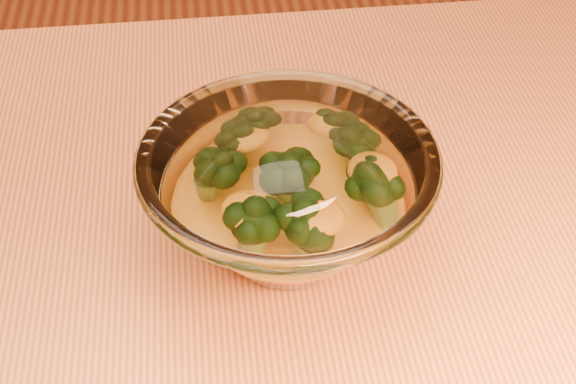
{
  "coord_description": "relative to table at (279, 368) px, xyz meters",
  "views": [
    {
      "loc": [
        -0.04,
        -0.39,
        1.2
      ],
      "look_at": [
        0.01,
        0.05,
        0.81
      ],
      "focal_mm": 50.0,
      "sensor_mm": 36.0,
      "label": 1
    }
  ],
  "objects": [
    {
      "name": "table",
      "position": [
        0.0,
        0.0,
        0.0
      ],
      "size": [
        1.2,
        0.8,
        0.75
      ],
      "color": "#DE7142",
      "rests_on": "ground"
    },
    {
      "name": "glass_bowl",
      "position": [
        0.01,
        0.05,
        0.15
      ],
      "size": [
        0.22,
        0.22,
        0.1
      ],
      "color": "white",
      "rests_on": "table"
    },
    {
      "name": "cheese_sauce",
      "position": [
        0.01,
        0.05,
        0.13
      ],
      "size": [
        0.12,
        0.12,
        0.03
      ],
      "primitive_type": "ellipsoid",
      "color": "yellow",
      "rests_on": "glass_bowl"
    },
    {
      "name": "broccoli_heap",
      "position": [
        0.02,
        0.05,
        0.16
      ],
      "size": [
        0.14,
        0.14,
        0.05
      ],
      "color": "black",
      "rests_on": "cheese_sauce"
    }
  ]
}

